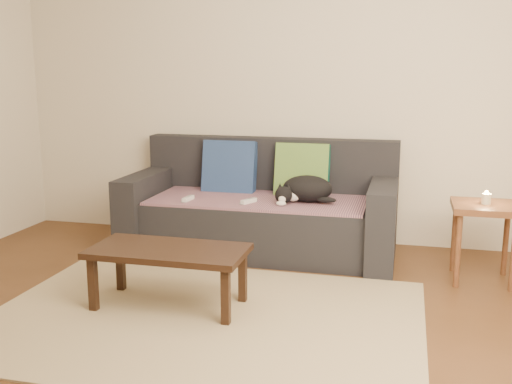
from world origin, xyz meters
TOP-DOWN VIEW (x-y plane):
  - ground at (0.00, 0.00)m, footprint 4.50×4.50m
  - back_wall at (0.00, 2.00)m, footprint 4.50×0.04m
  - sofa at (0.00, 1.57)m, footprint 2.10×0.94m
  - throw_blanket at (0.00, 1.48)m, footprint 1.66×0.74m
  - cushion_navy at (-0.31, 1.74)m, footprint 0.44×0.20m
  - cushion_green at (0.29, 1.74)m, footprint 0.43×0.20m
  - cat at (0.37, 1.46)m, footprint 0.46×0.37m
  - wii_remote_a at (-0.51, 1.28)m, footprint 0.05×0.15m
  - wii_remote_b at (-0.03, 1.31)m, footprint 0.10×0.15m
  - side_table at (1.63, 1.24)m, footprint 0.43×0.43m
  - candle at (1.63, 1.24)m, footprint 0.06×0.06m
  - rug at (0.00, 0.15)m, footprint 2.50×1.80m
  - coffee_table at (-0.26, 0.27)m, footprint 0.94×0.47m

SIDE VIEW (x-z plane):
  - ground at x=0.00m, z-range 0.00..0.00m
  - rug at x=0.00m, z-range 0.00..0.01m
  - sofa at x=0.00m, z-range -0.13..0.74m
  - coffee_table at x=-0.26m, z-range 0.14..0.51m
  - throw_blanket at x=0.00m, z-range 0.42..0.44m
  - side_table at x=1.63m, z-range 0.17..0.71m
  - wii_remote_a at x=-0.51m, z-range 0.44..0.47m
  - wii_remote_b at x=-0.03m, z-range 0.44..0.47m
  - cat at x=0.37m, z-range 0.44..0.64m
  - candle at x=1.63m, z-range 0.53..0.62m
  - cushion_navy at x=-0.31m, z-range 0.40..0.86m
  - cushion_green at x=0.29m, z-range 0.41..0.85m
  - back_wall at x=0.00m, z-range 0.00..2.60m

